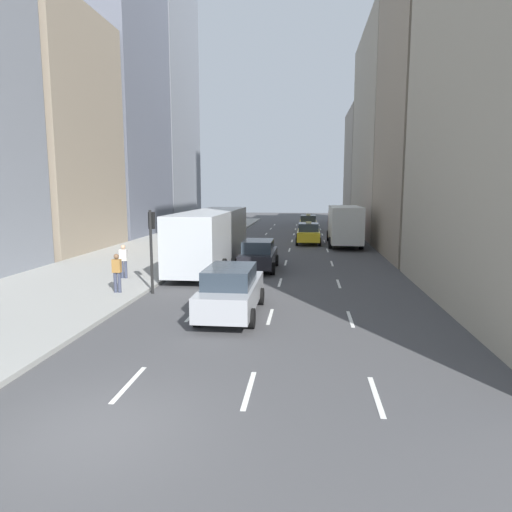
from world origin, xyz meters
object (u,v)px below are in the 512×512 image
Objects in this scene: taxi_second at (308,233)px; box_truck at (344,224)px; city_bus at (211,236)px; pedestrian_far_walking at (124,260)px; sedan_silver_behind at (231,290)px; taxi_lead at (308,223)px; traffic_light_pole at (152,238)px; pedestrian_mid_block at (117,271)px; sedan_black_near at (259,255)px.

box_truck reaches higher than taxi_second.
box_truck is at bearing -17.28° from taxi_second.
city_bus reaches higher than taxi_second.
pedestrian_far_walking is at bearing -127.11° from box_truck.
box_truck is (5.60, 21.09, 0.80)m from sedan_silver_behind.
taxi_lead is 0.38× the size of city_bus.
taxi_lead is at bearing 77.48° from traffic_light_pole.
box_truck is at bearing -77.27° from taxi_lead.
traffic_light_pole is at bearing -99.33° from city_bus.
city_bus is at bearing 72.20° from pedestrian_mid_block.
box_truck is at bearing 62.04° from traffic_light_pole.
taxi_lead is 2.67× the size of pedestrian_far_walking.
box_truck is (2.80, -0.87, 0.83)m from taxi_second.
pedestrian_mid_block is 0.46× the size of traffic_light_pole.
pedestrian_mid_block is (-5.26, -6.89, 0.20)m from sedan_black_near.
city_bus is 7.05m from traffic_light_pole.
pedestrian_mid_block and pedestrian_far_walking have the same top height.
sedan_black_near is at bearing 90.00° from sedan_silver_behind.
taxi_second is 0.38× the size of city_bus.
taxi_lead is 12.74m from box_truck.
taxi_lead is at bearing 72.15° from pedestrian_far_walking.
taxi_second reaches higher than sedan_silver_behind.
pedestrian_mid_block is 2.00m from traffic_light_pole.
sedan_silver_behind is 8.28m from pedestrian_far_walking.
traffic_light_pole is (-6.75, -30.39, 1.53)m from taxi_lead.
traffic_light_pole is (-3.95, -6.20, 1.55)m from sedan_black_near.
pedestrian_far_walking is (-9.02, -28.03, 0.19)m from taxi_lead.
city_bus is at bearing -103.45° from taxi_lead.
traffic_light_pole reaches higher than pedestrian_mid_block.
sedan_silver_behind is 5.24m from traffic_light_pole.
pedestrian_mid_block is (-2.45, -7.62, -0.72)m from city_bus.
city_bus is (-5.61, -23.46, 0.91)m from taxi_lead.
taxi_lead is at bearing 76.55° from city_bus.
taxi_second reaches higher than pedestrian_mid_block.
taxi_lead is at bearing 75.47° from pedestrian_mid_block.
taxi_second is 0.96× the size of sedan_black_near.
traffic_light_pole is at bearing -117.96° from box_truck.
traffic_light_pole reaches higher than sedan_black_near.
taxi_lead is 1.22× the size of traffic_light_pole.
sedan_black_near is 13.08m from box_truck.
pedestrian_far_walking is at bearing 107.55° from pedestrian_mid_block.
pedestrian_mid_block is at bearing -152.20° from traffic_light_pole.
pedestrian_far_walking is at bearing -107.85° from taxi_lead.
taxi_lead is 0.52× the size of box_truck.
pedestrian_far_walking is (-6.22, -3.84, 0.20)m from sedan_black_near.
city_bus is 5.74m from pedestrian_far_walking.
taxi_second is 18.81m from pedestrian_far_walking.
taxi_lead is 32.11m from pedestrian_mid_block.
pedestrian_far_walking is at bearing -118.67° from taxi_second.
city_bus reaches higher than taxi_lead.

